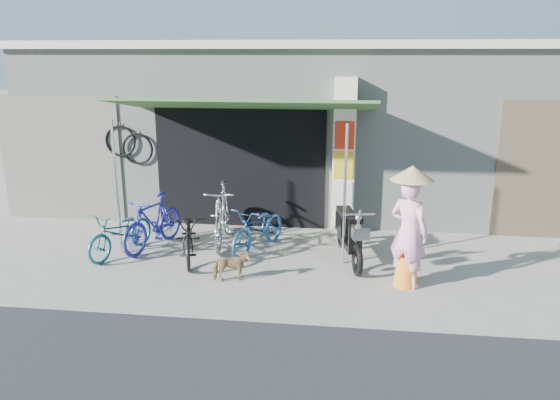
# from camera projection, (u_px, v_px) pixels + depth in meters

# --- Properties ---
(ground) EXTENTS (80.00, 80.00, 0.00)m
(ground) POSITION_uv_depth(u_px,v_px,m) (285.00, 278.00, 8.60)
(ground) COLOR #9A958B
(ground) RESTS_ON ground
(bicycle_shop) EXTENTS (12.30, 5.30, 3.66)m
(bicycle_shop) POSITION_uv_depth(u_px,v_px,m) (310.00, 122.00, 12.99)
(bicycle_shop) COLOR #9DA39B
(bicycle_shop) RESTS_ON ground
(shop_pillar) EXTENTS (0.42, 0.44, 3.00)m
(shop_pillar) POSITION_uv_depth(u_px,v_px,m) (344.00, 157.00, 10.44)
(shop_pillar) COLOR silver
(shop_pillar) RESTS_ON ground
(awning) EXTENTS (4.60, 1.88, 2.72)m
(awning) POSITION_uv_depth(u_px,v_px,m) (245.00, 107.00, 9.60)
(awning) COLOR #2F5A28
(awning) RESTS_ON ground
(neighbour_left) EXTENTS (2.60, 0.06, 2.60)m
(neighbour_left) POSITION_uv_depth(u_px,v_px,m) (61.00, 159.00, 11.34)
(neighbour_left) COLOR #6B665B
(neighbour_left) RESTS_ON ground
(bike_teal) EXTENTS (1.03, 1.64, 0.81)m
(bike_teal) POSITION_uv_depth(u_px,v_px,m) (121.00, 233.00, 9.49)
(bike_teal) COLOR #166363
(bike_teal) RESTS_ON ground
(bike_blue) EXTENTS (0.95, 1.70, 0.98)m
(bike_blue) POSITION_uv_depth(u_px,v_px,m) (153.00, 222.00, 9.78)
(bike_blue) COLOR #21279B
(bike_blue) RESTS_ON ground
(bike_black) EXTENTS (1.01, 1.74, 0.87)m
(bike_black) POSITION_uv_depth(u_px,v_px,m) (189.00, 235.00, 9.26)
(bike_black) COLOR black
(bike_black) RESTS_ON ground
(bike_silver) EXTENTS (0.72, 1.92, 1.13)m
(bike_silver) POSITION_uv_depth(u_px,v_px,m) (222.00, 215.00, 9.99)
(bike_silver) COLOR #B5B5BA
(bike_silver) RESTS_ON ground
(bike_navy) EXTENTS (1.14, 1.70, 0.85)m
(bike_navy) POSITION_uv_depth(u_px,v_px,m) (259.00, 228.00, 9.67)
(bike_navy) COLOR #1E4E8B
(bike_navy) RESTS_ON ground
(street_dog) EXTENTS (0.65, 0.46, 0.50)m
(street_dog) POSITION_uv_depth(u_px,v_px,m) (231.00, 266.00, 8.41)
(street_dog) COLOR tan
(street_dog) RESTS_ON ground
(moped) EXTENTS (0.64, 1.80, 1.03)m
(moped) POSITION_uv_depth(u_px,v_px,m) (349.00, 234.00, 9.23)
(moped) COLOR black
(moped) RESTS_ON ground
(nun) EXTENTS (0.74, 0.68, 1.87)m
(nun) POSITION_uv_depth(u_px,v_px,m) (409.00, 228.00, 8.10)
(nun) COLOR #EB9EC0
(nun) RESTS_ON ground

